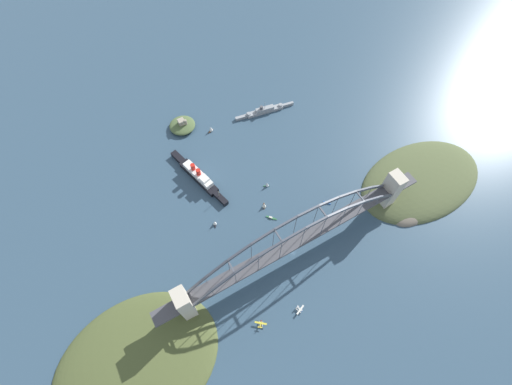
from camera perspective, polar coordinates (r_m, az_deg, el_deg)
name	(u,v)px	position (r m, az deg, el deg)	size (l,w,h in m)	color
ground_plane	(293,253)	(384.48, 6.01, -9.65)	(1400.00, 1400.00, 0.00)	#334C60
harbor_arch_bridge	(296,241)	(353.99, 6.50, -7.83)	(301.32, 17.54, 78.43)	beige
headland_west_shore	(136,366)	(376.57, -18.81, -24.92)	(155.47, 119.69, 19.47)	#4C562D
headland_east_shore	(420,182)	(463.83, 24.91, 1.49)	(160.19, 99.49, 26.34)	#515B38
ocean_liner	(198,176)	(423.97, -9.30, 2.67)	(31.17, 98.49, 21.37)	black
naval_cruiser	(264,110)	(485.33, 1.35, 13.09)	(82.34, 17.11, 17.94)	gray
fort_island_mid_harbor	(182,125)	(476.62, -11.80, 10.58)	(33.55, 32.96, 15.02)	#4C6038
seaplane_taxiing_near_bridge	(300,310)	(367.05, 7.04, -18.24)	(10.88, 7.60, 4.85)	#B7B7B2
seaplane_second_in_formation	(261,324)	(361.99, 0.74, -20.45)	(10.09, 9.18, 5.09)	#B7B7B2
small_boat_0	(327,203)	(414.47, 11.35, -1.62)	(6.51, 7.96, 1.90)	#234C8C
small_boat_1	(264,205)	(401.58, 1.33, -2.08)	(5.80, 7.39, 7.72)	brown
small_boat_2	(267,184)	(415.02, 1.81, 1.32)	(6.76, 5.23, 8.25)	#2D6B3D
small_boat_3	(211,129)	(466.67, -7.29, 10.17)	(7.82, 5.70, 9.19)	brown
small_boat_4	(215,223)	(394.62, -6.66, -4.90)	(5.15, 7.05, 7.42)	black
small_boat_5	(271,218)	(398.15, 2.47, -4.09)	(9.37, 10.51, 1.82)	#2D6B3D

